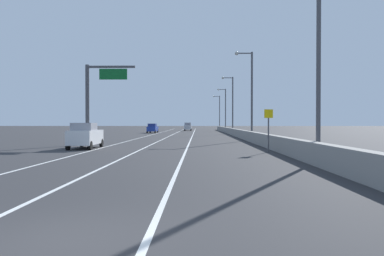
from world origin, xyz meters
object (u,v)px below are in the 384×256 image
Objects in this scene: speed_advisory_sign at (268,127)px; lamp_post_right_fourth at (224,107)px; lamp_post_right_near at (314,49)px; overhead_sign_gantry at (95,94)px; lamp_post_right_second at (250,89)px; lamp_post_right_third at (231,101)px; car_silver_2 at (188,127)px; car_blue_0 at (153,128)px; car_white_1 at (85,136)px; lamp_post_right_fifth at (219,110)px.

speed_advisory_sign is 64.84m from lamp_post_right_fourth.
overhead_sign_gantry is at bearing 137.43° from lamp_post_right_near.
speed_advisory_sign is 18.09m from lamp_post_right_second.
lamp_post_right_third is at bearing 64.27° from overhead_sign_gantry.
lamp_post_right_fourth is 2.40× the size of car_silver_2.
lamp_post_right_near is 47.13m from lamp_post_right_third.
lamp_post_right_fourth is at bearing -24.54° from car_silver_2.
lamp_post_right_fourth is at bearing 73.95° from overhead_sign_gantry.
lamp_post_right_near is at bearing -89.78° from lamp_post_right_second.
lamp_post_right_second is at bearing -63.35° from car_blue_0.
lamp_post_right_second is 34.42m from car_blue_0.
lamp_post_right_near is at bearing -42.57° from overhead_sign_gantry.
lamp_post_right_third reaches higher than speed_advisory_sign.
car_white_1 is at bearing 147.79° from lamp_post_right_near.
overhead_sign_gantry is 36.20m from lamp_post_right_third.
lamp_post_right_third is at bearing -72.57° from car_silver_2.
speed_advisory_sign is at bearing -90.97° from lamp_post_right_fifth.
lamp_post_right_second is at bearing -90.27° from lamp_post_right_fifth.
lamp_post_right_second is (15.73, 9.03, 1.25)m from overhead_sign_gantry.
lamp_post_right_near reaches higher than car_white_1.
overhead_sign_gantry reaches higher than car_blue_0.
lamp_post_right_fourth is (0.34, 70.69, 0.00)m from lamp_post_right_near.
overhead_sign_gantry is 21.52m from lamp_post_right_near.
car_silver_2 is (6.53, 20.88, 0.09)m from car_blue_0.
speed_advisory_sign is 7.45m from lamp_post_right_near.
overhead_sign_gantry is 0.72× the size of lamp_post_right_third.
lamp_post_right_near is (1.24, -6.01, 4.22)m from speed_advisory_sign.
overhead_sign_gantry is at bearing 96.88° from car_white_1.
overhead_sign_gantry is 1.58× the size of car_blue_0.
car_blue_0 is 1.09× the size of car_silver_2.
lamp_post_right_near is 75.56m from car_silver_2.
lamp_post_right_near reaches higher than car_silver_2.
lamp_post_right_near is 70.69m from lamp_post_right_fourth.
lamp_post_right_fourth is 1.00× the size of lamp_post_right_fifth.
car_silver_2 is at bearing 84.40° from car_white_1.
lamp_post_right_fourth reaches higher than speed_advisory_sign.
speed_advisory_sign is at bearing -14.35° from car_white_1.
lamp_post_right_near is 1.00× the size of lamp_post_right_fifth.
lamp_post_right_fifth reaches higher than car_silver_2.
lamp_post_right_third is 1.00× the size of lamp_post_right_fifth.
lamp_post_right_second is at bearing 42.72° from car_white_1.
car_blue_0 is at bearing 116.65° from lamp_post_right_second.
car_white_1 is at bearing -137.28° from lamp_post_right_second.
overhead_sign_gantry is 18.18m from lamp_post_right_second.
lamp_post_right_second is at bearing 86.24° from speed_advisory_sign.
overhead_sign_gantry reaches higher than car_white_1.
speed_advisory_sign is at bearing 101.68° from lamp_post_right_near.
car_silver_2 is (-8.83, 74.88, -4.95)m from lamp_post_right_near.
lamp_post_right_fifth is 43.47m from car_blue_0.
car_blue_0 is 44.41m from car_white_1.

